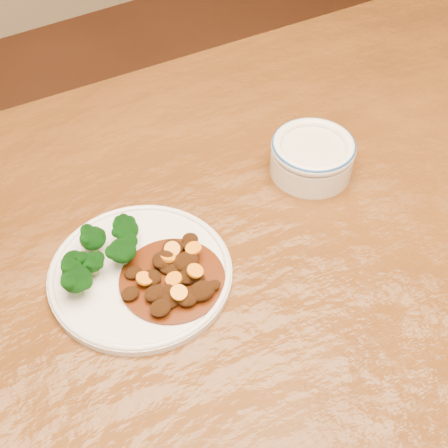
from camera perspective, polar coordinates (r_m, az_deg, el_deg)
dining_table at (r=0.89m, az=4.76°, el=-4.66°), size 1.54×0.98×0.75m
dinner_plate at (r=0.79m, az=-7.65°, el=-4.45°), size 0.23×0.23×0.01m
broccoli_florets at (r=0.78m, az=-11.39°, el=-2.69°), size 0.12×0.08×0.04m
mince_stew at (r=0.77m, az=-4.56°, el=-4.81°), size 0.13×0.13×0.02m
dip_bowl at (r=0.91m, az=8.07°, el=6.25°), size 0.12×0.12×0.05m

